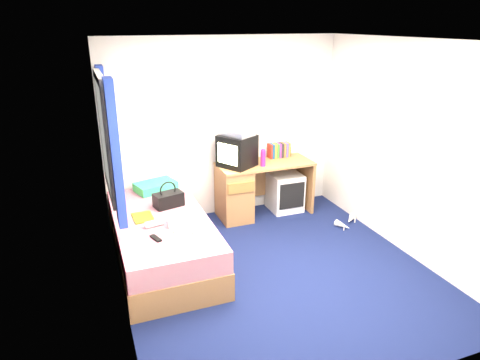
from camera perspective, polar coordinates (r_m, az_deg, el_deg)
name	(u,v)px	position (r m, az deg, el deg)	size (l,w,h in m)	color
ground	(276,271)	(4.78, 4.81, -12.00)	(3.40, 3.40, 0.00)	#0C1438
room_shell	(280,142)	(4.19, 5.39, 5.01)	(3.40, 3.40, 3.40)	white
bed	(162,239)	(4.90, -10.31, -7.79)	(1.01, 2.00, 0.54)	#A17143
pillow	(156,186)	(5.52, -11.17, -0.83)	(0.49, 0.31, 0.11)	teal
desk	(246,189)	(5.85, 0.76, -1.16)	(1.30, 0.55, 0.75)	#A17143
storage_cube	(285,192)	(6.14, 5.99, -1.55)	(0.43, 0.43, 0.54)	white
crt_tv	(237,151)	(5.63, -0.42, 3.92)	(0.55, 0.56, 0.42)	black
vcr	(237,132)	(5.56, -0.40, 6.36)	(0.39, 0.28, 0.07)	silver
book_row	(279,150)	(6.06, 5.19, 3.98)	(0.31, 0.13, 0.20)	maroon
picture_frame	(288,151)	(6.15, 6.43, 3.89)	(0.02, 0.12, 0.14)	black
pink_water_bottle	(263,158)	(5.66, 3.09, 2.90)	(0.07, 0.07, 0.21)	#CF1D6A
aerosol_can	(253,155)	(5.83, 1.75, 3.33)	(0.05, 0.05, 0.19)	white
handbag	(168,199)	(5.01, -9.52, -2.52)	(0.36, 0.26, 0.30)	black
towel	(184,220)	(4.57, -7.41, -5.28)	(0.30, 0.25, 0.10)	white
magazine	(143,217)	(4.80, -12.83, -4.87)	(0.21, 0.28, 0.01)	#BCD617
water_bottle	(154,223)	(4.58, -11.37, -5.69)	(0.07, 0.07, 0.20)	silver
colour_swatch_fan	(183,232)	(4.42, -7.56, -6.83)	(0.22, 0.06, 0.01)	yellow
remote_control	(156,238)	(4.33, -11.16, -7.62)	(0.05, 0.16, 0.02)	black
window_assembly	(108,138)	(4.67, -17.19, 5.37)	(0.11, 1.42, 1.40)	silver
white_heels	(347,222)	(5.90, 14.04, -5.49)	(0.39, 0.35, 0.09)	silver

